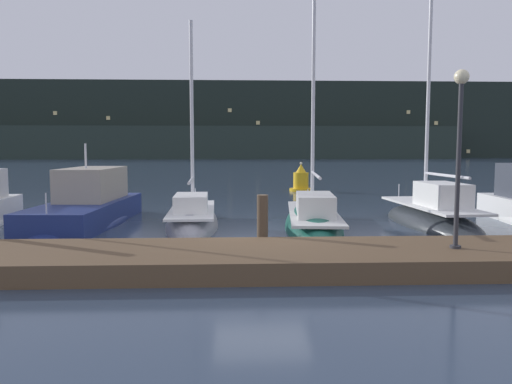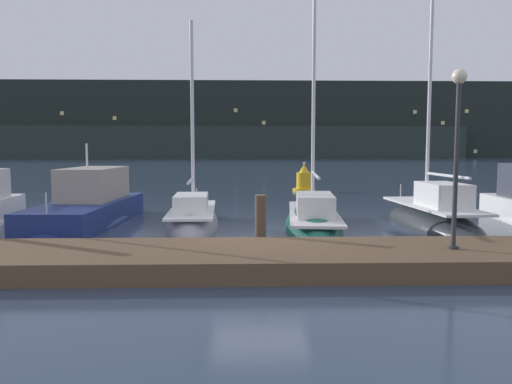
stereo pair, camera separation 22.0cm
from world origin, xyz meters
name	(u,v)px [view 2 (the right image)]	position (x,y,z in m)	size (l,w,h in m)	color
ground_plane	(260,249)	(0.00, 0.00, 0.00)	(400.00, 400.00, 0.00)	#2D3D51
dock	(263,259)	(0.00, -2.08, 0.23)	(34.74, 2.80, 0.45)	brown
mooring_pile_2	(260,224)	(0.00, -0.43, 0.74)	(0.28, 0.28, 1.47)	#4C3D2D
motorboat_berth_3	(88,213)	(-5.82, 4.60, 0.35)	(2.84, 7.53, 3.32)	navy
sailboat_berth_4	(193,223)	(-2.12, 3.87, 0.10)	(1.96, 5.96, 7.62)	gray
sailboat_berth_5	(313,225)	(1.87, 3.28, 0.12)	(2.50, 7.28, 11.09)	#195647
sailboat_berth_6	(433,221)	(5.94, 3.55, 0.17)	(2.22, 6.33, 9.32)	#2D3338
channel_buoy	(304,181)	(3.29, 16.89, 0.63)	(1.37, 1.37, 1.74)	gold
dock_lamppost	(457,129)	(4.15, -2.20, 3.05)	(0.32, 0.32, 3.87)	#2D2D33
hillside_backdrop	(229,124)	(-3.35, 104.08, 7.84)	(240.00, 23.00, 17.01)	#1E2823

